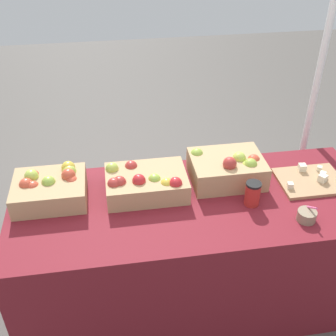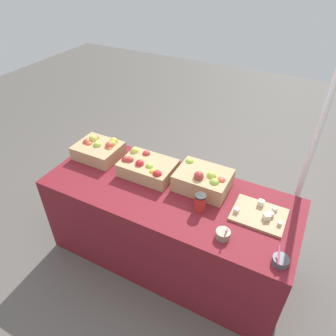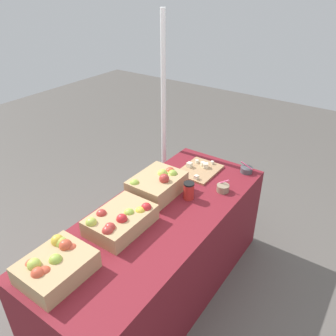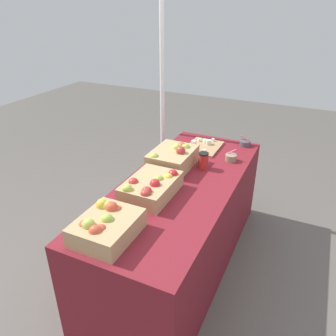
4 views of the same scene
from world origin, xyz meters
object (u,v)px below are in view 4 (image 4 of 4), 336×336
Objects in this scene: apple_crate_right at (173,157)px; cutting_board_front at (204,146)px; tent_pole at (163,110)px; coffee_cup at (203,161)px; sample_bowl_near at (231,158)px; apple_crate_left at (106,226)px; apple_crate_middle at (151,187)px; sample_bowl_mid at (245,143)px.

cutting_board_front is at bearing -11.90° from apple_crate_right.
apple_crate_right is 0.20× the size of tent_pole.
sample_bowl_near is at bearing -35.62° from coffee_cup.
apple_crate_left is 0.19× the size of tent_pole.
coffee_cup is at bearing -73.36° from apple_crate_right.
apple_crate_middle is 0.46m from apple_crate_right.
tent_pole reaches higher than sample_bowl_mid.
apple_crate_middle is at bearing -157.67° from tent_pole.
cutting_board_front is 0.38m from sample_bowl_mid.
apple_crate_middle is at bearing -2.88° from apple_crate_left.
coffee_cup is at bearing -132.45° from tent_pole.
sample_bowl_mid is (0.20, -0.32, 0.01)m from cutting_board_front.
cutting_board_front is 3.37× the size of sample_bowl_mid.
sample_bowl_near reaches higher than cutting_board_front.
apple_crate_left is 1.28m from sample_bowl_near.
sample_bowl_near is (0.29, -0.38, -0.05)m from apple_crate_right.
sample_bowl_near is 0.28m from coffee_cup.
apple_crate_middle is 0.22× the size of tent_pole.
apple_crate_left is 2.80× the size of coffee_cup.
apple_crate_right is 0.46m from cutting_board_front.
tent_pole is (1.10, 0.45, 0.16)m from apple_crate_middle.
tent_pole is at bearing 65.92° from sample_bowl_near.
apple_crate_left reaches higher than coffee_cup.
tent_pole reaches higher than cutting_board_front.
coffee_cup is (-0.58, 0.19, 0.04)m from sample_bowl_mid.
apple_crate_left is 1.04× the size of cutting_board_front.
apple_crate_right reaches higher than sample_bowl_mid.
cutting_board_front is (1.39, -0.07, -0.06)m from apple_crate_left.
sample_bowl_near is at bearing -114.08° from tent_pole.
apple_crate_left is 1.65m from tent_pole.
coffee_cup is (-0.38, -0.13, 0.05)m from cutting_board_front.
cutting_board_front is 0.18× the size of tent_pole.
apple_crate_left is 1.39m from cutting_board_front.
apple_crate_middle is 3.20× the size of coffee_cup.
tent_pole is at bearing 22.33° from apple_crate_middle.
tent_pole is at bearing 15.08° from apple_crate_left.
apple_crate_right is 0.77m from sample_bowl_mid.
apple_crate_middle is 0.82m from sample_bowl_near.
sample_bowl_near is 0.76× the size of coffee_cup.
apple_crate_middle is 1.08× the size of apple_crate_right.
coffee_cup reaches higher than cutting_board_front.
apple_crate_left is at bearing 163.55° from sample_bowl_near.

